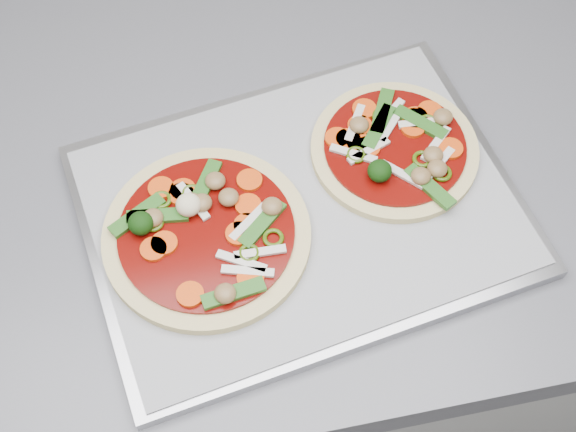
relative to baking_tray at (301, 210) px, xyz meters
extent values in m
cube|color=#AEAFAC|center=(0.15, 0.08, -0.48)|extent=(3.60, 0.60, 0.86)
cube|color=#5A5A61|center=(0.15, 0.08, -0.03)|extent=(3.60, 0.60, 0.04)
cube|color=#97969B|center=(0.00, 0.00, 0.00)|extent=(0.46, 0.37, 0.01)
cube|color=#9C9BA1|center=(0.00, 0.00, 0.01)|extent=(0.44, 0.35, 0.00)
cylinder|color=#D7C287|center=(-0.09, -0.02, 0.01)|extent=(0.24, 0.24, 0.01)
cylinder|color=#6D0604|center=(-0.09, -0.02, 0.02)|extent=(0.20, 0.20, 0.00)
ellipsoid|color=#0F350A|center=(-0.15, 0.00, 0.03)|extent=(0.03, 0.03, 0.02)
ellipsoid|color=brown|center=(-0.07, 0.01, 0.03)|extent=(0.03, 0.03, 0.01)
cylinder|color=#F84C00|center=(-0.14, -0.03, 0.03)|extent=(0.03, 0.03, 0.00)
cylinder|color=#F84C00|center=(-0.06, -0.08, 0.03)|extent=(0.03, 0.03, 0.00)
ellipsoid|color=brown|center=(-0.09, -0.09, 0.03)|extent=(0.02, 0.02, 0.01)
ellipsoid|color=brown|center=(-0.08, 0.03, 0.03)|extent=(0.03, 0.03, 0.01)
cylinder|color=#F84C00|center=(-0.07, -0.03, 0.03)|extent=(0.03, 0.03, 0.00)
cube|color=#2B5C1D|center=(-0.04, -0.02, 0.03)|extent=(0.05, 0.05, 0.00)
cylinder|color=#F84C00|center=(-0.13, 0.04, 0.03)|extent=(0.03, 0.03, 0.00)
torus|color=#344E0A|center=(-0.14, 0.00, 0.03)|extent=(0.03, 0.03, 0.00)
cylinder|color=#F84C00|center=(-0.06, -0.02, 0.03)|extent=(0.04, 0.04, 0.00)
cylinder|color=#F84C00|center=(-0.13, -0.02, 0.03)|extent=(0.03, 0.03, 0.00)
ellipsoid|color=brown|center=(-0.10, 0.01, 0.03)|extent=(0.03, 0.03, 0.01)
cylinder|color=#F84C00|center=(-0.05, 0.00, 0.03)|extent=(0.03, 0.03, 0.00)
cube|color=beige|center=(-0.10, 0.01, 0.03)|extent=(0.03, 0.05, 0.00)
ellipsoid|color=brown|center=(-0.03, -0.01, 0.03)|extent=(0.03, 0.03, 0.01)
torus|color=#344E0A|center=(-0.06, -0.05, 0.03)|extent=(0.03, 0.03, 0.00)
cylinder|color=#F84C00|center=(-0.11, 0.02, 0.03)|extent=(0.03, 0.03, 0.00)
cube|color=#2B5C1D|center=(-0.14, 0.01, 0.03)|extent=(0.06, 0.02, 0.00)
cylinder|color=#F84C00|center=(-0.12, -0.08, 0.03)|extent=(0.03, 0.03, 0.00)
torus|color=#344E0A|center=(-0.13, 0.02, 0.03)|extent=(0.03, 0.03, 0.00)
cube|color=beige|center=(-0.06, -0.07, 0.03)|extent=(0.05, 0.02, 0.00)
cube|color=beige|center=(-0.05, -0.02, 0.03)|extent=(0.04, 0.04, 0.00)
cube|color=beige|center=(-0.07, -0.06, 0.03)|extent=(0.05, 0.03, 0.00)
cube|color=beige|center=(-0.05, -0.05, 0.03)|extent=(0.05, 0.01, 0.00)
cube|color=#2B5C1D|center=(-0.16, 0.01, 0.03)|extent=(0.06, 0.04, 0.00)
cylinder|color=#F84C00|center=(-0.11, 0.03, 0.03)|extent=(0.03, 0.03, 0.00)
torus|color=#344E0A|center=(-0.03, -0.04, 0.03)|extent=(0.02, 0.02, 0.00)
ellipsoid|color=beige|center=(-0.11, 0.01, 0.03)|extent=(0.03, 0.03, 0.02)
torus|color=#344E0A|center=(-0.10, 0.02, 0.03)|extent=(0.02, 0.02, 0.00)
ellipsoid|color=brown|center=(-0.09, 0.01, 0.03)|extent=(0.02, 0.02, 0.01)
ellipsoid|color=brown|center=(-0.14, 0.00, 0.03)|extent=(0.03, 0.03, 0.01)
cube|color=#2B5C1D|center=(-0.08, -0.09, 0.03)|extent=(0.06, 0.02, 0.00)
cylinder|color=#F84C00|center=(-0.05, 0.03, 0.03)|extent=(0.03, 0.03, 0.00)
cube|color=#2B5C1D|center=(-0.09, 0.03, 0.03)|extent=(0.04, 0.06, 0.00)
cylinder|color=#D7C287|center=(0.10, 0.04, 0.01)|extent=(0.22, 0.22, 0.01)
cylinder|color=#6D0604|center=(0.10, 0.04, 0.02)|extent=(0.18, 0.18, 0.00)
cylinder|color=#F84C00|center=(0.13, 0.07, 0.02)|extent=(0.03, 0.03, 0.00)
cylinder|color=#F84C00|center=(0.09, 0.09, 0.02)|extent=(0.03, 0.03, 0.00)
torus|color=#344E0A|center=(0.14, 0.06, 0.02)|extent=(0.02, 0.02, 0.00)
ellipsoid|color=brown|center=(0.14, 0.02, 0.03)|extent=(0.02, 0.02, 0.01)
cube|color=beige|center=(0.11, 0.07, 0.02)|extent=(0.04, 0.04, 0.00)
cube|color=beige|center=(0.08, 0.04, 0.02)|extent=(0.05, 0.03, 0.00)
cylinder|color=#F84C00|center=(0.08, 0.04, 0.02)|extent=(0.03, 0.03, 0.00)
cylinder|color=#F84C00|center=(0.16, 0.03, 0.02)|extent=(0.03, 0.03, 0.00)
cube|color=#2B5C1D|center=(0.12, -0.01, 0.02)|extent=(0.04, 0.06, 0.00)
torus|color=#344E0A|center=(0.13, 0.02, 0.02)|extent=(0.03, 0.03, 0.00)
cube|color=beige|center=(0.11, 0.08, 0.02)|extent=(0.04, 0.04, 0.00)
cylinder|color=#F84C00|center=(0.05, 0.06, 0.02)|extent=(0.03, 0.03, 0.00)
cube|color=beige|center=(0.07, 0.08, 0.02)|extent=(0.03, 0.05, 0.00)
cylinder|color=#F84C00|center=(0.06, 0.06, 0.02)|extent=(0.04, 0.04, 0.00)
ellipsoid|color=brown|center=(0.14, 0.00, 0.03)|extent=(0.03, 0.03, 0.01)
cylinder|color=#F84C00|center=(0.13, 0.06, 0.02)|extent=(0.03, 0.03, 0.00)
cylinder|color=#F84C00|center=(0.07, 0.05, 0.02)|extent=(0.03, 0.03, 0.00)
torus|color=#344E0A|center=(0.14, 0.00, 0.02)|extent=(0.03, 0.03, 0.00)
cylinder|color=#F84C00|center=(0.08, 0.07, 0.02)|extent=(0.03, 0.03, 0.00)
torus|color=#344E0A|center=(0.06, 0.04, 0.02)|extent=(0.03, 0.03, 0.00)
cube|color=#2B5C1D|center=(0.10, 0.08, 0.02)|extent=(0.04, 0.06, 0.00)
ellipsoid|color=brown|center=(0.16, 0.06, 0.03)|extent=(0.03, 0.03, 0.01)
ellipsoid|color=brown|center=(0.07, 0.07, 0.03)|extent=(0.02, 0.02, 0.01)
cylinder|color=#F84C00|center=(0.13, 0.07, 0.02)|extent=(0.03, 0.03, 0.00)
cube|color=beige|center=(0.06, 0.04, 0.02)|extent=(0.05, 0.03, 0.00)
cube|color=beige|center=(0.14, 0.04, 0.02)|extent=(0.04, 0.04, 0.00)
ellipsoid|color=#0F350A|center=(0.08, 0.01, 0.03)|extent=(0.02, 0.02, 0.02)
cube|color=beige|center=(0.14, 0.01, 0.02)|extent=(0.04, 0.04, 0.00)
ellipsoid|color=brown|center=(0.12, 0.00, 0.03)|extent=(0.03, 0.03, 0.01)
torus|color=#344E0A|center=(0.10, 0.08, 0.02)|extent=(0.03, 0.03, 0.00)
cube|color=beige|center=(0.14, 0.06, 0.02)|extent=(0.05, 0.01, 0.00)
cube|color=#2B5C1D|center=(0.14, 0.06, 0.02)|extent=(0.05, 0.05, 0.00)
cylinder|color=#F84C00|center=(0.15, 0.08, 0.02)|extent=(0.03, 0.03, 0.00)
cube|color=#2B5C1D|center=(0.09, 0.07, 0.02)|extent=(0.05, 0.05, 0.00)
cube|color=beige|center=(0.10, 0.01, 0.02)|extent=(0.04, 0.04, 0.00)
camera|label=1|loc=(-0.09, -0.40, 0.67)|focal=50.00mm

